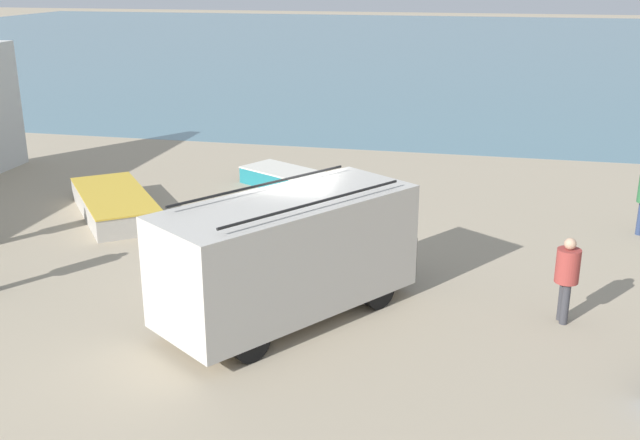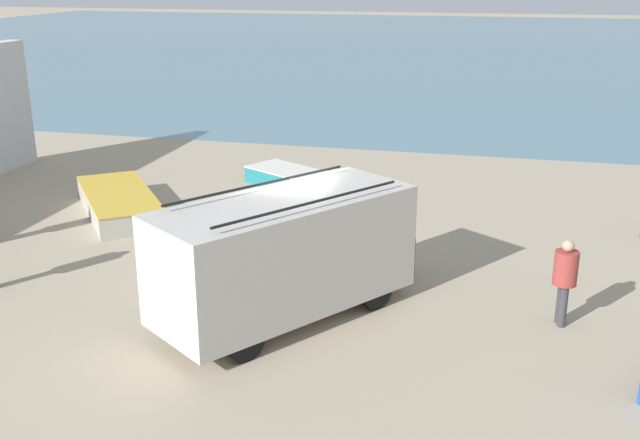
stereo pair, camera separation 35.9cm
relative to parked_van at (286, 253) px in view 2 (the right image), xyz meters
The scene contains 6 objects.
ground_plane 2.14m from the parked_van, 114.94° to the left, with size 200.00×200.00×0.00m, color tan.
sea_water 53.59m from the parked_van, 90.78° to the left, with size 120.00×80.00×0.01m, color slate.
parked_van is the anchor object (origin of this frame).
fishing_rowboat_0 8.24m from the parked_van, 101.44° to the left, with size 4.73×3.19×0.50m.
fishing_rowboat_2 7.94m from the parked_van, 140.93° to the left, with size 3.91×4.59×0.58m.
fisherman_0 5.00m from the parked_van, 10.11° to the left, with size 0.43×0.43×1.63m.
Camera 2 is at (4.38, -13.68, 6.15)m, focal length 42.00 mm.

